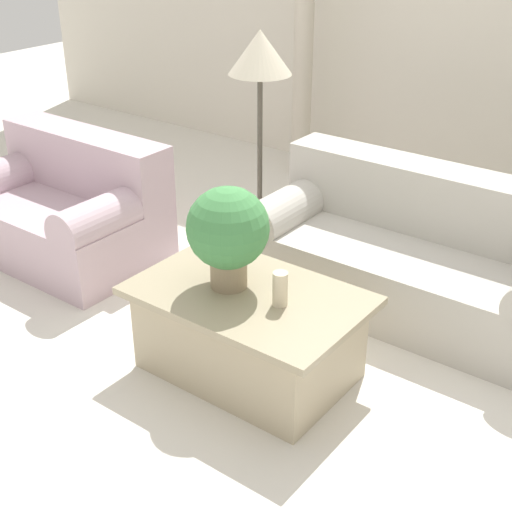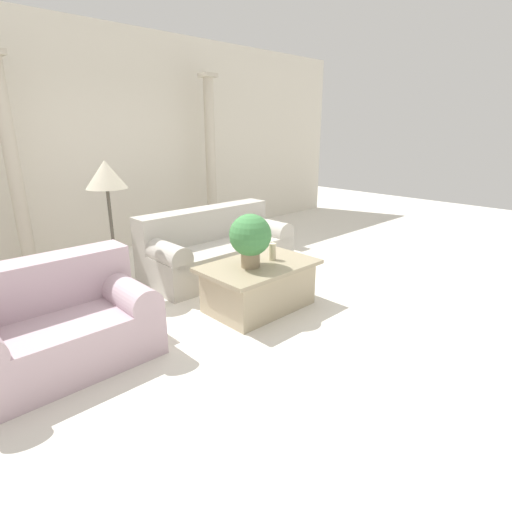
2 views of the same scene
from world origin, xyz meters
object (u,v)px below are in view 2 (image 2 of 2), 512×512
Objects in this scene: potted_plant at (250,237)px; floor_lamp at (106,180)px; loveseat at (56,324)px; sofa_long at (216,248)px; coffee_table at (259,285)px.

potted_plant is 1.63m from floor_lamp.
potted_plant reaches higher than loveseat.
potted_plant is (1.75, -0.37, 0.46)m from loveseat.
loveseat is (-2.23, -0.80, 0.01)m from sofa_long.
floor_lamp is (0.95, 0.97, 0.96)m from loveseat.
floor_lamp reaches higher than loveseat.
sofa_long is at bearing 67.74° from potted_plant.
sofa_long is 1.65× the size of coffee_table.
sofa_long is 1.35m from potted_plant.
loveseat is at bearing -134.47° from floor_lamp.
coffee_table is 0.79× the size of floor_lamp.
sofa_long is at bearing 19.86° from loveseat.
loveseat is 1.91m from coffee_table.
floor_lamp is (-0.92, 1.33, 1.05)m from coffee_table.
sofa_long is 3.62× the size of potted_plant.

